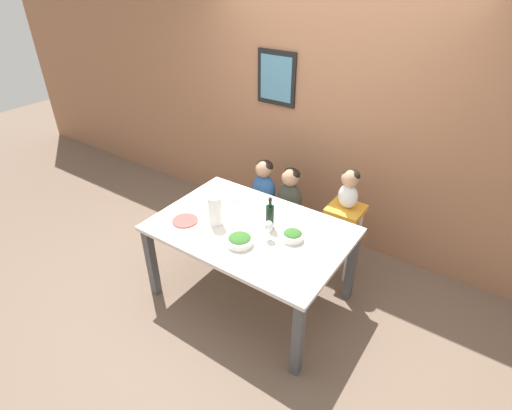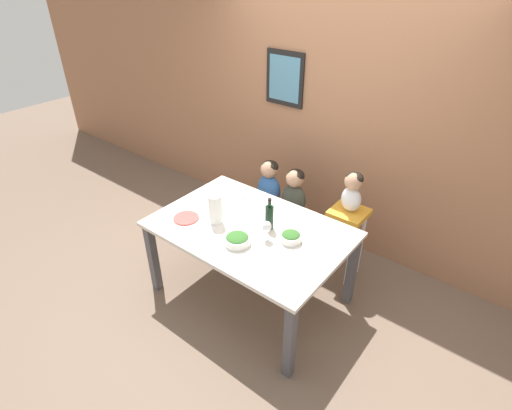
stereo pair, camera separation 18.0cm
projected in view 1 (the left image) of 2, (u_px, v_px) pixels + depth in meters
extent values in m
plane|color=#705B4C|center=(251.00, 294.00, 3.71)|extent=(14.00, 14.00, 0.00)
cube|color=#9E6B4C|center=(326.00, 114.00, 3.89)|extent=(10.00, 0.06, 2.70)
cube|color=black|center=(276.00, 78.00, 3.98)|extent=(0.44, 0.02, 0.54)
cube|color=teal|center=(276.00, 79.00, 3.97)|extent=(0.36, 0.00, 0.44)
cube|color=silver|center=(251.00, 229.00, 3.32)|extent=(1.61, 1.07, 0.03)
cube|color=#4C4C51|center=(152.00, 262.00, 3.54)|extent=(0.07, 0.07, 0.72)
cube|color=#4C4C51|center=(298.00, 339.00, 2.83)|extent=(0.07, 0.07, 0.72)
cube|color=#4C4C51|center=(219.00, 213.00, 4.21)|extent=(0.07, 0.07, 0.72)
cube|color=#4C4C51|center=(351.00, 266.00, 3.49)|extent=(0.07, 0.07, 0.72)
cylinder|color=silver|center=(246.00, 225.00, 4.29)|extent=(0.04, 0.04, 0.41)
cylinder|color=silver|center=(267.00, 234.00, 4.16)|extent=(0.04, 0.04, 0.41)
cylinder|color=silver|center=(260.00, 214.00, 4.48)|extent=(0.04, 0.04, 0.41)
cylinder|color=silver|center=(281.00, 222.00, 4.35)|extent=(0.04, 0.04, 0.41)
cube|color=tan|center=(264.00, 206.00, 4.20)|extent=(0.37, 0.36, 0.05)
cylinder|color=silver|center=(270.00, 235.00, 4.14)|extent=(0.04, 0.04, 0.41)
cylinder|color=silver|center=(292.00, 244.00, 4.01)|extent=(0.04, 0.04, 0.41)
cylinder|color=silver|center=(283.00, 223.00, 4.33)|extent=(0.04, 0.04, 0.41)
cylinder|color=silver|center=(305.00, 231.00, 4.20)|extent=(0.04, 0.04, 0.41)
cube|color=tan|center=(289.00, 215.00, 4.05)|extent=(0.37, 0.36, 0.05)
cylinder|color=silver|center=(325.00, 244.00, 3.79)|extent=(0.04, 0.04, 0.69)
cylinder|color=silver|center=(348.00, 252.00, 3.68)|extent=(0.04, 0.04, 0.69)
cylinder|color=silver|center=(336.00, 232.00, 3.95)|extent=(0.04, 0.04, 0.69)
cylinder|color=silver|center=(357.00, 240.00, 3.84)|extent=(0.04, 0.04, 0.69)
cube|color=gold|center=(346.00, 210.00, 3.62)|extent=(0.31, 0.31, 0.05)
ellipsoid|color=#3366B2|center=(264.00, 190.00, 4.09)|extent=(0.26, 0.18, 0.34)
sphere|color=tan|center=(264.00, 169.00, 3.97)|extent=(0.18, 0.18, 0.18)
ellipsoid|color=black|center=(265.00, 166.00, 3.96)|extent=(0.17, 0.17, 0.12)
ellipsoid|color=#3D4238|center=(290.00, 198.00, 3.95)|extent=(0.26, 0.18, 0.34)
sphere|color=tan|center=(291.00, 177.00, 3.82)|extent=(0.18, 0.18, 0.18)
ellipsoid|color=black|center=(291.00, 174.00, 3.81)|extent=(0.17, 0.17, 0.12)
ellipsoid|color=silver|center=(348.00, 196.00, 3.54)|extent=(0.18, 0.13, 0.24)
sphere|color=tan|center=(351.00, 178.00, 3.45)|extent=(0.16, 0.16, 0.16)
ellipsoid|color=black|center=(351.00, 175.00, 3.44)|extent=(0.15, 0.15, 0.11)
cylinder|color=black|center=(270.00, 217.00, 3.26)|extent=(0.07, 0.07, 0.21)
cylinder|color=black|center=(270.00, 202.00, 3.18)|extent=(0.03, 0.03, 0.08)
cylinder|color=black|center=(270.00, 199.00, 3.17)|extent=(0.03, 0.03, 0.02)
cylinder|color=white|center=(215.00, 211.00, 3.29)|extent=(0.11, 0.11, 0.26)
cylinder|color=white|center=(268.00, 239.00, 3.18)|extent=(0.06, 0.06, 0.00)
cylinder|color=white|center=(269.00, 235.00, 3.16)|extent=(0.01, 0.01, 0.07)
ellipsoid|color=white|center=(269.00, 226.00, 3.11)|extent=(0.07, 0.07, 0.10)
cylinder|color=white|center=(240.00, 241.00, 3.10)|extent=(0.21, 0.21, 0.06)
ellipsoid|color=#336628|center=(240.00, 238.00, 3.09)|extent=(0.18, 0.18, 0.04)
cylinder|color=white|center=(293.00, 236.00, 3.15)|extent=(0.17, 0.17, 0.06)
ellipsoid|color=#336628|center=(293.00, 233.00, 3.14)|extent=(0.15, 0.15, 0.04)
cylinder|color=#D14C47|center=(185.00, 221.00, 3.38)|extent=(0.22, 0.22, 0.01)
cylinder|color=silver|center=(232.00, 195.00, 3.74)|extent=(0.22, 0.22, 0.01)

